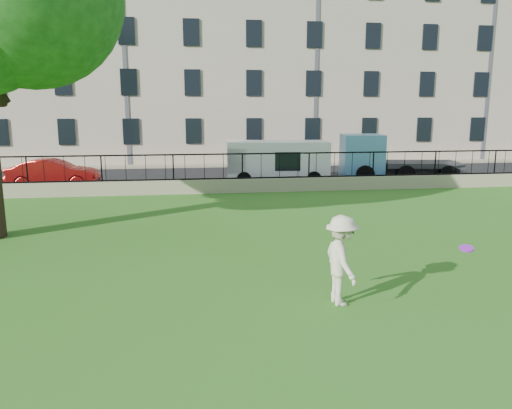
{
  "coord_description": "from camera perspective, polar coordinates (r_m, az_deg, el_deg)",
  "views": [
    {
      "loc": [
        -2.41,
        -9.67,
        3.74
      ],
      "look_at": [
        -0.58,
        3.5,
        1.12
      ],
      "focal_mm": 35.0,
      "sensor_mm": 36.0,
      "label": 1
    }
  ],
  "objects": [
    {
      "name": "ground",
      "position": [
        10.64,
        5.78,
        -9.48
      ],
      "size": [
        120.0,
        120.0,
        0.0
      ],
      "primitive_type": "plane",
      "color": "#31711A",
      "rests_on": "ground"
    },
    {
      "name": "retaining_wall",
      "position": [
        22.07,
        -1.55,
        2.19
      ],
      "size": [
        50.0,
        0.4,
        0.6
      ],
      "primitive_type": "cube",
      "color": "gray",
      "rests_on": "ground"
    },
    {
      "name": "iron_railing",
      "position": [
        21.95,
        -1.56,
        4.39
      ],
      "size": [
        50.0,
        0.05,
        1.13
      ],
      "color": "black",
      "rests_on": "retaining_wall"
    },
    {
      "name": "street",
      "position": [
        26.74,
        -2.68,
        3.12
      ],
      "size": [
        60.0,
        9.0,
        0.01
      ],
      "primitive_type": "cube",
      "color": "black",
      "rests_on": "ground"
    },
    {
      "name": "sidewalk",
      "position": [
        31.87,
        -3.54,
        4.51
      ],
      "size": [
        60.0,
        1.4,
        0.12
      ],
      "primitive_type": "cube",
      "color": "gray",
      "rests_on": "ground"
    },
    {
      "name": "building_row",
      "position": [
        37.44,
        -4.37,
        15.99
      ],
      "size": [
        56.4,
        10.4,
        13.8
      ],
      "color": "#C4B29C",
      "rests_on": "ground"
    },
    {
      "name": "man",
      "position": [
        9.66,
        9.74,
        -6.3
      ],
      "size": [
        0.73,
        1.17,
        1.74
      ],
      "primitive_type": "imported",
      "rotation": [
        0.0,
        0.0,
        1.65
      ],
      "color": "beige",
      "rests_on": "ground"
    },
    {
      "name": "frisbee",
      "position": [
        10.43,
        22.91,
        -4.64
      ],
      "size": [
        0.3,
        0.29,
        0.12
      ],
      "primitive_type": "cylinder",
      "rotation": [
        0.21,
        -0.14,
        0.07
      ],
      "color": "purple"
    },
    {
      "name": "red_sedan",
      "position": [
        25.03,
        -22.12,
        3.28
      ],
      "size": [
        4.07,
        1.49,
        1.33
      ],
      "primitive_type": "imported",
      "rotation": [
        0.0,
        0.0,
        1.55
      ],
      "color": "maroon",
      "rests_on": "street"
    },
    {
      "name": "white_van",
      "position": [
        24.62,
        2.46,
        4.83
      ],
      "size": [
        5.06,
        2.32,
        2.07
      ],
      "primitive_type": "cube",
      "rotation": [
        0.0,
        0.0,
        -0.08
      ],
      "color": "white",
      "rests_on": "street"
    },
    {
      "name": "blue_truck",
      "position": [
        26.42,
        15.82,
        5.16
      ],
      "size": [
        5.82,
        2.74,
        2.35
      ],
      "primitive_type": "cube",
      "rotation": [
        0.0,
        0.0,
        -0.14
      ],
      "color": "#5597C9",
      "rests_on": "street"
    }
  ]
}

